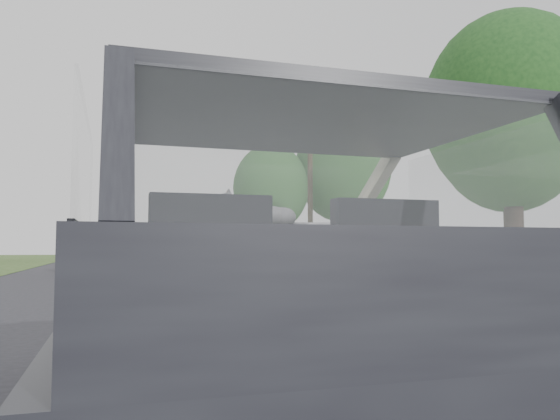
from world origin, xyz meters
TOP-DOWN VIEW (x-y plane):
  - subject_car at (0.00, 0.00)m, footprint 1.80×4.00m
  - dashboard at (0.00, 0.62)m, footprint 1.58×0.45m
  - driver_seat at (-0.40, -0.29)m, footprint 0.50×0.72m
  - passenger_seat at (0.40, -0.29)m, footprint 0.50×0.72m
  - steering_wheel at (-0.40, 0.33)m, footprint 0.36×0.36m
  - cat at (0.12, 0.66)m, footprint 0.54×0.21m
  - guardrail at (4.30, 10.00)m, footprint 0.05×90.00m
  - other_car at (-0.66, 15.87)m, footprint 2.40×4.94m
  - highway_sign at (5.62, 17.94)m, footprint 0.37×0.92m
  - utility_pole at (7.59, 20.02)m, footprint 0.29×0.29m
  - tree_0 at (9.85, 9.87)m, footprint 5.87×5.87m
  - tree_1 at (12.39, 12.99)m, footprint 6.67×6.67m
  - tree_2 at (8.19, 28.35)m, footprint 5.78×5.78m
  - tree_3 at (12.78, 28.18)m, footprint 7.38×7.38m

SIDE VIEW (x-z plane):
  - guardrail at x=4.30m, z-range 0.42..0.74m
  - subject_car at x=0.00m, z-range 0.00..1.45m
  - other_car at x=-0.66m, z-range 0.00..1.57m
  - dashboard at x=0.00m, z-range 0.70..1.00m
  - driver_seat at x=-0.40m, z-range 0.67..1.09m
  - passenger_seat at x=0.40m, z-range 0.67..1.09m
  - steering_wheel at x=-0.40m, z-range 0.90..0.94m
  - cat at x=0.12m, z-range 0.96..1.19m
  - highway_sign at x=5.62m, z-range 0.00..2.35m
  - tree_2 at x=8.19m, z-range 0.00..6.83m
  - utility_pole at x=7.59m, z-range 0.00..6.98m
  - tree_0 at x=9.85m, z-range 0.00..7.30m
  - tree_1 at x=12.39m, z-range 0.00..7.73m
  - tree_3 at x=12.78m, z-range 0.00..8.96m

